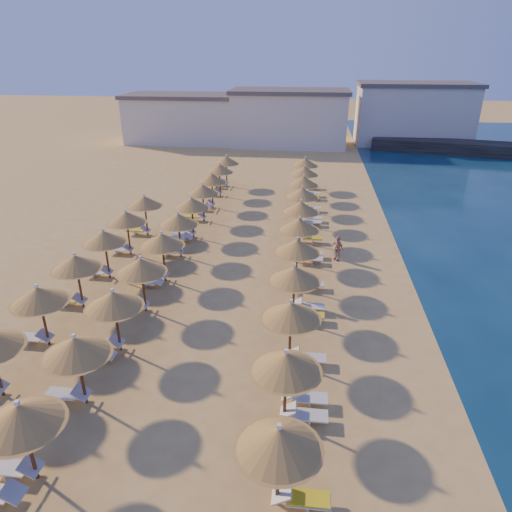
# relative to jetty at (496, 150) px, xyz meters

# --- Properties ---
(ground) EXTENTS (220.00, 220.00, 0.00)m
(ground) POSITION_rel_jetty_xyz_m (-26.75, -40.49, -0.75)
(ground) COLOR #D5B35D
(ground) RESTS_ON ground
(jetty) EXTENTS (30.16, 10.32, 1.50)m
(jetty) POSITION_rel_jetty_xyz_m (0.00, 0.00, 0.00)
(jetty) COLOR black
(jetty) RESTS_ON ground
(hotel_blocks) EXTENTS (47.47, 11.77, 8.10)m
(hotel_blocks) POSITION_rel_jetty_xyz_m (-24.22, 5.23, 2.95)
(hotel_blocks) COLOR silver
(hotel_blocks) RESTS_ON ground
(parasol_row_east) EXTENTS (2.54, 39.20, 3.06)m
(parasol_row_east) POSITION_rel_jetty_xyz_m (-23.35, -35.99, 1.74)
(parasol_row_east) COLOR brown
(parasol_row_east) RESTS_ON ground
(parasol_row_west) EXTENTS (2.54, 39.20, 3.06)m
(parasol_row_west) POSITION_rel_jetty_xyz_m (-30.81, -35.99, 1.74)
(parasol_row_west) COLOR brown
(parasol_row_west) RESTS_ON ground
(parasol_row_inland) EXTENTS (2.54, 19.20, 3.06)m
(parasol_row_inland) POSITION_rel_jetty_xyz_m (-34.16, -39.32, 1.74)
(parasol_row_inland) COLOR brown
(parasol_row_inland) RESTS_ON ground
(loungers) EXTENTS (13.90, 37.28, 0.66)m
(loungers) POSITION_rel_jetty_xyz_m (-28.23, -36.64, -0.41)
(loungers) COLOR silver
(loungers) RESTS_ON ground
(beachgoer_c) EXTENTS (0.94, 0.94, 1.60)m
(beachgoer_c) POSITION_rel_jetty_xyz_m (-20.93, -33.61, 0.05)
(beachgoer_c) COLOR tan
(beachgoer_c) RESTS_ON ground
(beachgoer_a) EXTENTS (0.62, 0.75, 1.76)m
(beachgoer_a) POSITION_rel_jetty_xyz_m (-23.11, -39.39, 0.13)
(beachgoer_a) COLOR tan
(beachgoer_a) RESTS_ON ground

